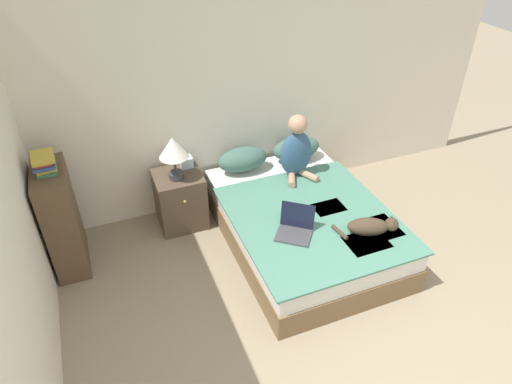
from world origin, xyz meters
The scene contains 13 objects.
wall_back centered at (0.00, 3.09, 1.27)m, with size 5.61×0.05×2.55m.
wall_side centered at (-2.33, 1.53, 1.27)m, with size 0.05×4.06×2.55m.
bed centered at (0.04, 2.00, 0.23)m, with size 1.46×2.02×0.47m.
pillow_near centered at (-0.28, 2.84, 0.60)m, with size 0.55×0.29×0.25m.
pillow_far centered at (0.36, 2.84, 0.60)m, with size 0.55×0.29×0.25m.
person_sitting centered at (0.21, 2.55, 0.77)m, with size 0.36×0.34×0.69m.
cat_tabby centered at (0.41, 1.42, 0.56)m, with size 0.51×0.34×0.18m.
laptop_open centered at (-0.21, 1.68, 0.52)m, with size 0.42×0.41×0.25m.
nightstand centered at (-1.00, 2.78, 0.30)m, with size 0.48×0.48×0.61m.
table_lamp centered at (-1.02, 2.73, 0.93)m, with size 0.29×0.29×0.46m.
tissue_box centered at (-0.87, 2.91, 0.66)m, with size 0.12×0.12×0.14m.
bookshelf centered at (-2.13, 2.58, 0.52)m, with size 0.28×0.60×1.05m.
book_stack_top centered at (-2.13, 2.58, 1.13)m, with size 0.19×0.25×0.16m.
Camera 1 is at (-1.69, -1.09, 3.12)m, focal length 32.00 mm.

